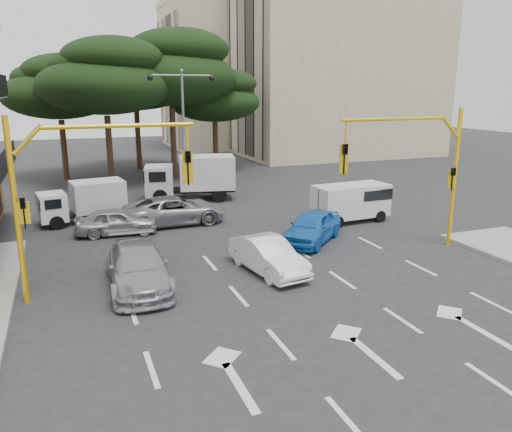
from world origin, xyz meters
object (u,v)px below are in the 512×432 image
Objects in this scene: street_lamp_center at (183,111)px; car_white_hatch at (268,256)px; car_silver_wagon at (138,267)px; box_truck_a at (83,202)px; van_white at (350,203)px; box_truck_b at (191,178)px; signal_mast_left at (75,181)px; car_silver_cross_a at (175,210)px; car_blue_compact at (312,227)px; car_silver_cross_b at (117,221)px; signal_mast_right at (422,160)px.

car_white_hatch is at bearing -90.84° from street_lamp_center.
box_truck_a is at bearing 100.56° from car_silver_wagon.
box_truck_a is at bearing -147.40° from street_lamp_center.
box_truck_b reaches higher than van_white.
street_lamp_center is 1.40× the size of box_truck_b.
signal_mast_left reaches higher than box_truck_a.
car_blue_compact is at bearing -137.38° from car_silver_cross_a.
car_blue_compact is 1.10× the size of car_silver_cross_b.
car_silver_cross_a is at bearing -67.81° from car_silver_cross_b.
car_silver_wagon reaches higher than car_blue_compact.
signal_mast_left is 1.51× the size of car_white_hatch.
street_lamp_center reaches higher than car_silver_cross_b.
signal_mast_left reaches higher than car_silver_cross_a.
street_lamp_center reaches higher than car_blue_compact.
car_silver_wagon is at bearing -70.21° from van_white.
street_lamp_center is (-6.80, 14.01, 1.54)m from signal_mast_right.
van_white is (3.57, 2.57, 0.27)m from car_blue_compact.
van_white reaches higher than car_silver_cross_b.
signal_mast_right is 7.72m from car_white_hatch.
car_silver_cross_a is (-2.00, -6.08, -4.71)m from street_lamp_center.
street_lamp_center reaches higher than box_truck_a.
street_lamp_center is 1.85× the size of car_blue_compact.
car_silver_wagon is 6.93m from car_silver_cross_b.
signal_mast_left is 1.20× the size of car_silver_wagon.
car_blue_compact is at bearing -136.12° from box_truck_a.
van_white is (6.70, -8.83, -4.44)m from street_lamp_center.
street_lamp_center is 11.94m from van_white.
signal_mast_right reaches higher than car_silver_wagon.
signal_mast_left is at bearing 168.99° from box_truck_a.
box_truck_a is (-4.35, 2.02, 0.34)m from car_silver_cross_a.
car_blue_compact is at bearing 20.06° from car_silver_wagon.
van_white is (6.91, 5.43, 0.33)m from car_white_hatch.
car_blue_compact is at bearing -113.21° from car_silver_cross_b.
signal_mast_left is 7.93m from car_silver_cross_b.
car_blue_compact is at bearing -74.64° from street_lamp_center.
signal_mast_left is at bearing -72.82° from van_white.
signal_mast_right is 1.00× the size of signal_mast_left.
car_silver_cross_b is at bearing -125.54° from street_lamp_center.
car_silver_cross_b is at bearing 92.85° from car_silver_wagon.
signal_mast_right is at bearing -133.38° from car_silver_cross_a.
street_lamp_center is 4.12m from box_truck_b.
signal_mast_right is at bearing -135.48° from box_truck_a.
car_silver_cross_b is (-5.00, -7.00, -4.78)m from street_lamp_center.
signal_mast_right reaches higher than van_white.
car_silver_wagon is at bearing -114.95° from car_blue_compact.
car_silver_wagon is 8.40m from car_silver_cross_a.
car_white_hatch is (-7.01, -0.25, -3.23)m from signal_mast_right.
box_truck_b is (7.01, 13.35, -2.52)m from signal_mast_left.
box_truck_b reaches higher than car_silver_wagon.
box_truck_b is (0.20, -0.66, -4.06)m from street_lamp_center.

